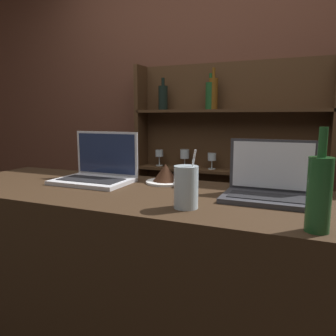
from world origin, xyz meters
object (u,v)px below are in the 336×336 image
object	(u,v)px
laptop_near	(98,171)
water_glass	(186,187)
laptop_far	(269,186)
cake_plate	(166,175)
wine_bottle_green	(319,193)

from	to	relation	value
laptop_near	water_glass	world-z (taller)	laptop_near
laptop_far	cake_plate	bearing A→B (deg)	165.70
cake_plate	water_glass	distance (m)	0.43
laptop_near	laptop_far	world-z (taller)	laptop_near
laptop_near	water_glass	distance (m)	0.61
laptop_far	water_glass	xyz separation A→B (m)	(-0.25, -0.24, 0.02)
laptop_near	water_glass	xyz separation A→B (m)	(0.55, -0.27, 0.02)
cake_plate	water_glass	size ratio (longest dim) A/B	0.92
wine_bottle_green	laptop_far	bearing A→B (deg)	116.58
cake_plate	wine_bottle_green	distance (m)	0.78
laptop_near	cake_plate	world-z (taller)	laptop_near
laptop_near	cake_plate	distance (m)	0.33
cake_plate	water_glass	world-z (taller)	water_glass
laptop_near	wine_bottle_green	xyz separation A→B (m)	(0.95, -0.35, 0.06)
laptop_far	water_glass	size ratio (longest dim) A/B	1.63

